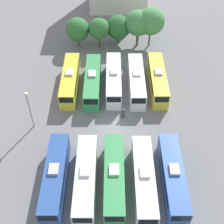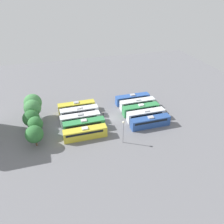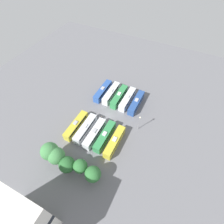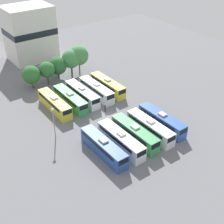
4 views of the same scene
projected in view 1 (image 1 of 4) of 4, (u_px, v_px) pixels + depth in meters
The scene contains 18 objects.
ground_plane at pixel (115, 129), 46.61m from camera, with size 121.01×121.01×0.00m, color slate.
bus_0 at pixel (56, 176), 38.79m from camera, with size 2.50×11.80×3.37m.
bus_1 at pixel (86, 178), 38.60m from camera, with size 2.50×11.80×3.37m.
bus_2 at pixel (115, 177), 38.71m from camera, with size 2.50×11.80×3.37m.
bus_3 at pixel (144, 179), 38.46m from camera, with size 2.50×11.80×3.37m.
bus_4 at pixel (173, 176), 38.74m from camera, with size 2.50×11.80×3.37m.
bus_5 at pixel (71, 79), 52.41m from camera, with size 2.50×11.80×3.37m.
bus_6 at pixel (93, 81), 52.13m from camera, with size 2.50×11.80×3.37m.
bus_7 at pixel (114, 79), 52.49m from camera, with size 2.50×11.80×3.37m.
bus_8 at pixel (137, 80), 52.26m from camera, with size 2.50×11.80×3.37m.
bus_9 at pixel (158, 79), 52.48m from camera, with size 2.50×11.80×3.37m.
worker_person at pixel (124, 113), 47.81m from camera, with size 0.36×0.36×1.79m.
light_pole at pixel (29, 104), 43.76m from camera, with size 0.60×0.60×6.75m.
tree_0 at pixel (78, 30), 60.06m from camera, with size 4.55×4.55×5.98m.
tree_1 at pixel (100, 29), 59.63m from camera, with size 4.05×4.05×6.06m.
tree_2 at pixel (119, 27), 60.69m from camera, with size 4.73×4.73×6.06m.
tree_3 at pixel (139, 23), 59.51m from camera, with size 4.97×4.97×7.36m.
tree_4 at pixel (152, 21), 59.07m from camera, with size 5.25×5.25×7.95m.
Camera 1 is at (-0.39, -31.34, 34.59)m, focal length 50.00 mm.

